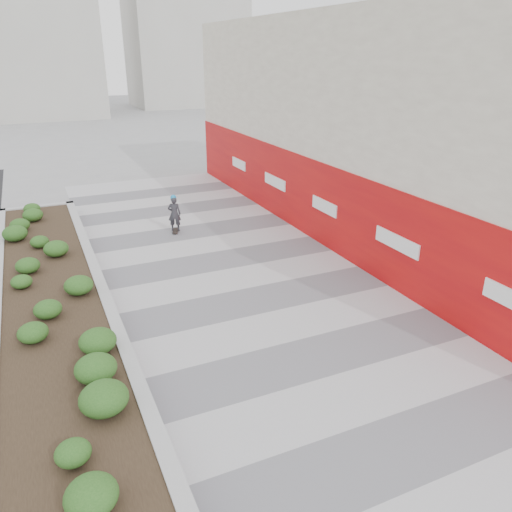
{
  "coord_description": "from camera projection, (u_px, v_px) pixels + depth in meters",
  "views": [
    {
      "loc": [
        -5.41,
        -6.68,
        6.66
      ],
      "look_at": [
        0.16,
        5.62,
        1.1
      ],
      "focal_mm": 35.0,
      "sensor_mm": 36.0,
      "label": 1
    }
  ],
  "objects": [
    {
      "name": "manhole_cover",
      "position": [
        309.0,
        328.0,
        12.94
      ],
      "size": [
        0.44,
        0.44,
        0.01
      ],
      "primitive_type": "cylinder",
      "color": "#595654",
      "rests_on": "ground"
    },
    {
      "name": "planter",
      "position": [
        50.0,
        293.0,
        13.86
      ],
      "size": [
        3.0,
        18.0,
        0.9
      ],
      "color": "#9E9EA0",
      "rests_on": "ground"
    },
    {
      "name": "ground",
      "position": [
        362.0,
        402.0,
        10.22
      ],
      "size": [
        160.0,
        160.0,
        0.0
      ],
      "primitive_type": "plane",
      "color": "gray",
      "rests_on": "ground"
    },
    {
      "name": "distant_bldg_north_r",
      "position": [
        184.0,
        5.0,
        61.92
      ],
      "size": [
        14.0,
        10.0,
        24.0
      ],
      "primitive_type": "cube",
      "color": "#ADAAA3",
      "rests_on": "ground"
    },
    {
      "name": "distant_bldg_north_l",
      "position": [
        10.0,
        16.0,
        50.83
      ],
      "size": [
        16.0,
        12.0,
        20.0
      ],
      "primitive_type": "cube",
      "color": "#ADAAA3",
      "rests_on": "ground"
    },
    {
      "name": "skateboarder",
      "position": [
        174.0,
        213.0,
        19.5
      ],
      "size": [
        0.59,
        0.75,
        1.53
      ],
      "rotation": [
        0.0,
        0.0,
        -0.34
      ],
      "color": "beige",
      "rests_on": "ground"
    },
    {
      "name": "building",
      "position": [
        383.0,
        127.0,
        18.94
      ],
      "size": [
        6.04,
        24.08,
        8.0
      ],
      "color": "beige",
      "rests_on": "ground"
    },
    {
      "name": "walkway",
      "position": [
        292.0,
        332.0,
        12.75
      ],
      "size": [
        8.0,
        36.0,
        0.01
      ],
      "primitive_type": "cube",
      "color": "#A8A8AD",
      "rests_on": "ground"
    }
  ]
}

